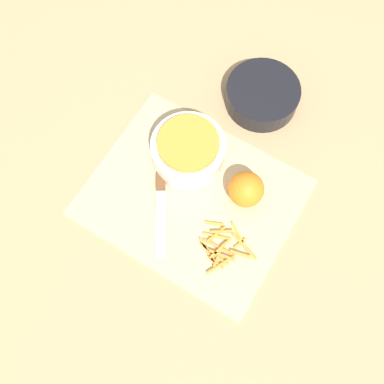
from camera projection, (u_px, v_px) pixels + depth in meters
The scene contains 7 objects.
ground_plane at pixel (192, 198), 1.01m from camera, with size 4.00×4.00×0.00m, color tan.
cutting_board at pixel (192, 197), 1.00m from camera, with size 0.45×0.36×0.01m.
bowl_speckled at pixel (188, 150), 1.00m from camera, with size 0.17×0.17×0.08m.
bowl_dark at pixel (262, 95), 1.07m from camera, with size 0.17×0.17×0.05m.
knife at pixel (161, 185), 1.00m from camera, with size 0.15×0.22×0.02m.
orange_left at pixel (246, 189), 0.96m from camera, with size 0.08×0.08×0.08m.
peel_pile at pixel (223, 247), 0.96m from camera, with size 0.14×0.13×0.01m.
Camera 1 is at (0.18, -0.29, 0.95)m, focal length 42.00 mm.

